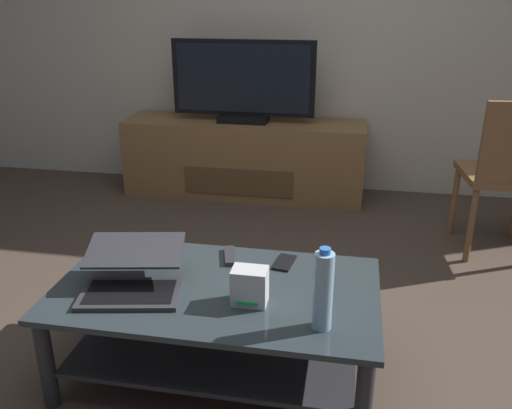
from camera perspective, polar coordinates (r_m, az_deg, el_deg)
name	(u,v)px	position (r m, az deg, el deg)	size (l,w,h in m)	color
ground_plane	(255,338)	(2.50, -0.11, -14.01)	(7.68, 7.68, 0.00)	#4C3D33
back_wall	(309,0)	(4.16, 5.65, 20.81)	(6.40, 0.12, 2.80)	beige
coffee_table	(217,313)	(2.17, -4.12, -11.42)	(1.25, 0.70, 0.40)	#2D383D
media_cabinet	(244,158)	(4.08, -1.24, 4.95)	(1.78, 0.46, 0.57)	olive
television	(243,83)	(3.93, -1.37, 12.72)	(1.03, 0.20, 0.58)	black
dining_chair	(509,169)	(3.33, 25.21, 3.40)	(0.48, 0.48, 0.93)	brown
laptop	(132,276)	(2.11, -12.98, -7.37)	(0.43, 0.42, 0.15)	#333338
router_box	(250,286)	(1.97, -0.67, -8.65)	(0.13, 0.09, 0.14)	silver
water_bottle_near	(323,291)	(1.81, 7.12, -9.04)	(0.07, 0.07, 0.30)	#99C6E5
cell_phone	(284,262)	(2.27, 3.03, -6.16)	(0.07, 0.14, 0.01)	black
tv_remote	(230,256)	(2.31, -2.78, -5.43)	(0.04, 0.16, 0.02)	#2D2D30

